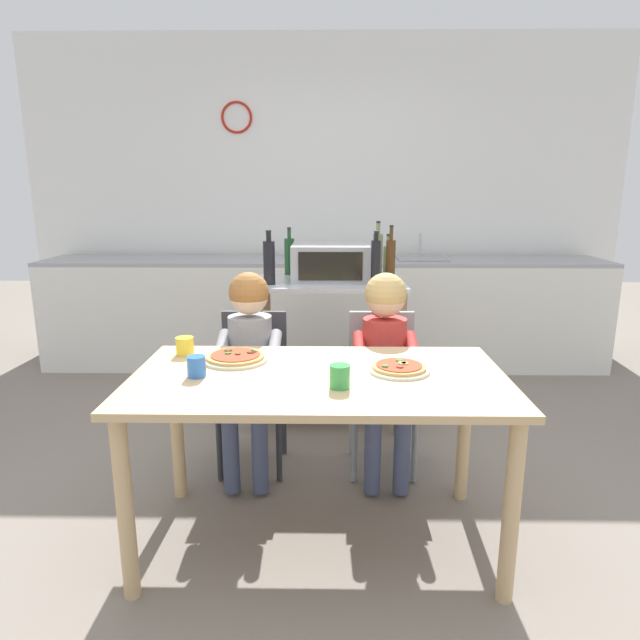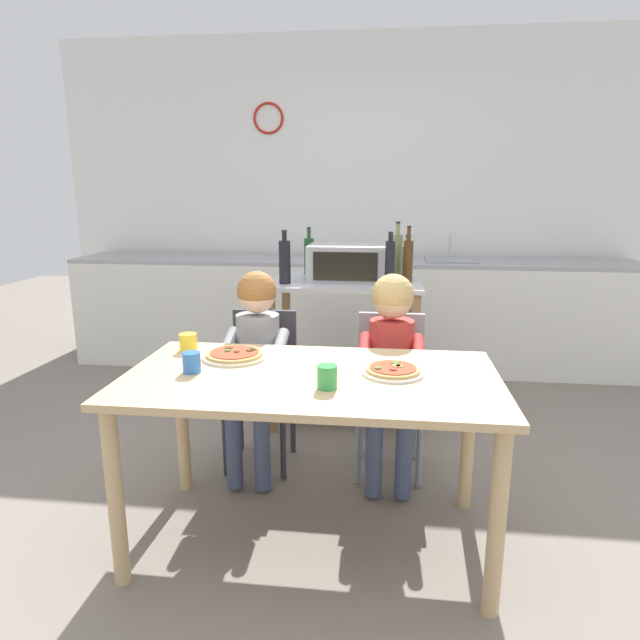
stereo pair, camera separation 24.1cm
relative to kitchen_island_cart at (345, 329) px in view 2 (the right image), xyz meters
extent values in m
plane|color=slate|center=(-0.04, -0.18, -0.60)|extent=(11.16, 11.16, 0.00)
cube|color=white|center=(-0.04, 1.56, 0.75)|extent=(5.09, 0.12, 2.70)
torus|color=red|center=(-0.77, 1.49, 1.44)|extent=(0.26, 0.02, 0.26)
cube|color=silver|center=(-0.04, 1.15, -0.17)|extent=(4.58, 0.60, 0.86)
cube|color=#9E9EA3|center=(-0.04, 1.15, 0.28)|extent=(4.58, 0.60, 0.03)
cube|color=gray|center=(0.76, 1.15, 0.29)|extent=(0.40, 0.33, 0.02)
cylinder|color=#B7BABF|center=(0.76, 1.27, 0.39)|extent=(0.02, 0.02, 0.20)
cube|color=#B7BABF|center=(0.00, 0.00, 0.29)|extent=(0.92, 0.59, 0.02)
cube|color=olive|center=(0.00, 0.00, -0.28)|extent=(0.85, 0.55, 0.02)
cube|color=olive|center=(-0.42, -0.26, -0.16)|extent=(0.05, 0.05, 0.88)
cube|color=olive|center=(0.42, -0.26, -0.16)|extent=(0.05, 0.05, 0.88)
cube|color=olive|center=(-0.42, 0.26, -0.16)|extent=(0.05, 0.05, 0.88)
cube|color=olive|center=(0.42, 0.26, -0.16)|extent=(0.05, 0.05, 0.88)
cube|color=#999BA0|center=(0.01, 0.02, 0.41)|extent=(0.47, 0.33, 0.22)
cube|color=black|center=(0.01, -0.15, 0.41)|extent=(0.38, 0.01, 0.17)
cylinder|color=black|center=(0.17, -0.16, 0.35)|extent=(0.02, 0.01, 0.02)
cylinder|color=#4C2D14|center=(0.37, 0.00, 0.43)|extent=(0.06, 0.06, 0.25)
cylinder|color=#4C2D14|center=(0.37, 0.00, 0.59)|extent=(0.02, 0.02, 0.08)
cylinder|color=black|center=(0.37, 0.00, 0.64)|extent=(0.02, 0.02, 0.01)
cylinder|color=#1E4723|center=(-0.26, 0.25, 0.42)|extent=(0.07, 0.07, 0.24)
cylinder|color=#1E4723|center=(-0.26, 0.25, 0.57)|extent=(0.02, 0.02, 0.06)
cylinder|color=black|center=(-0.26, 0.25, 0.61)|extent=(0.03, 0.03, 0.01)
cylinder|color=black|center=(-0.35, -0.14, 0.43)|extent=(0.07, 0.07, 0.25)
cylinder|color=black|center=(-0.35, -0.14, 0.58)|extent=(0.03, 0.03, 0.05)
cylinder|color=black|center=(-0.35, -0.14, 0.62)|extent=(0.03, 0.03, 0.01)
cylinder|color=black|center=(0.26, -0.23, 0.44)|extent=(0.06, 0.06, 0.27)
cylinder|color=black|center=(0.26, -0.23, 0.59)|extent=(0.03, 0.03, 0.04)
cylinder|color=black|center=(0.26, -0.23, 0.62)|extent=(0.03, 0.03, 0.01)
cylinder|color=olive|center=(0.31, 0.20, 0.44)|extent=(0.06, 0.06, 0.27)
cylinder|color=olive|center=(0.31, 0.20, 0.61)|extent=(0.02, 0.02, 0.07)
cylinder|color=black|center=(0.31, 0.20, 0.65)|extent=(0.03, 0.03, 0.01)
cylinder|color=olive|center=(0.38, 0.12, 0.40)|extent=(0.07, 0.07, 0.20)
cylinder|color=olive|center=(0.38, 0.12, 0.54)|extent=(0.03, 0.03, 0.06)
cylinder|color=black|center=(0.38, 0.12, 0.57)|extent=(0.04, 0.04, 0.01)
cube|color=tan|center=(-0.04, -1.29, 0.13)|extent=(1.47, 0.80, 0.03)
cylinder|color=tan|center=(-0.72, -1.63, -0.24)|extent=(0.06, 0.06, 0.71)
cylinder|color=tan|center=(0.64, -1.63, -0.24)|extent=(0.06, 0.06, 0.71)
cylinder|color=tan|center=(-0.72, -0.95, -0.24)|extent=(0.06, 0.06, 0.71)
cylinder|color=tan|center=(0.64, -0.95, -0.24)|extent=(0.06, 0.06, 0.71)
cube|color=#333338|center=(-0.40, -0.67, -0.16)|extent=(0.36, 0.36, 0.04)
cube|color=#333338|center=(-0.40, -0.51, 0.03)|extent=(0.34, 0.03, 0.38)
cylinder|color=#333338|center=(-0.25, -0.82, -0.38)|extent=(0.03, 0.03, 0.42)
cylinder|color=#333338|center=(-0.55, -0.82, -0.38)|extent=(0.03, 0.03, 0.42)
cylinder|color=#333338|center=(-0.25, -0.52, -0.38)|extent=(0.03, 0.03, 0.42)
cylinder|color=#333338|center=(-0.55, -0.52, -0.38)|extent=(0.03, 0.03, 0.42)
cube|color=gray|center=(0.28, -0.67, -0.16)|extent=(0.36, 0.36, 0.04)
cube|color=gray|center=(0.28, -0.51, 0.03)|extent=(0.34, 0.03, 0.38)
cylinder|color=gray|center=(0.43, -0.82, -0.38)|extent=(0.03, 0.03, 0.42)
cylinder|color=gray|center=(0.13, -0.82, -0.38)|extent=(0.03, 0.03, 0.42)
cylinder|color=gray|center=(0.43, -0.52, -0.38)|extent=(0.03, 0.03, 0.42)
cylinder|color=gray|center=(0.13, -0.52, -0.38)|extent=(0.03, 0.03, 0.42)
cube|color=#424C6B|center=(-0.33, -0.81, -0.12)|extent=(0.10, 0.30, 0.10)
cylinder|color=#424C6B|center=(-0.33, -0.94, -0.36)|extent=(0.08, 0.08, 0.44)
cube|color=#424C6B|center=(-0.47, -0.81, -0.12)|extent=(0.10, 0.30, 0.10)
cylinder|color=#424C6B|center=(-0.47, -0.94, -0.36)|extent=(0.08, 0.08, 0.44)
cylinder|color=gray|center=(-0.27, -0.77, 0.09)|extent=(0.06, 0.26, 0.15)
cylinder|color=gray|center=(-0.53, -0.77, 0.09)|extent=(0.06, 0.26, 0.15)
cylinder|color=gray|center=(-0.40, -0.67, 0.06)|extent=(0.22, 0.22, 0.35)
sphere|color=beige|center=(-0.40, -0.67, 0.34)|extent=(0.19, 0.19, 0.19)
sphere|color=#9E6633|center=(-0.40, -0.67, 0.36)|extent=(0.20, 0.20, 0.20)
cube|color=#424C6B|center=(0.35, -0.81, -0.12)|extent=(0.10, 0.30, 0.10)
cylinder|color=#424C6B|center=(0.35, -0.94, -0.36)|extent=(0.08, 0.08, 0.44)
cube|color=#424C6B|center=(0.21, -0.81, -0.12)|extent=(0.10, 0.30, 0.10)
cylinder|color=#424C6B|center=(0.21, -0.94, -0.36)|extent=(0.08, 0.08, 0.44)
cylinder|color=#BC332D|center=(0.41, -0.77, 0.09)|extent=(0.06, 0.26, 0.15)
cylinder|color=#BC332D|center=(0.15, -0.77, 0.09)|extent=(0.06, 0.26, 0.15)
cylinder|color=#BC332D|center=(0.28, -0.67, 0.05)|extent=(0.22, 0.22, 0.34)
sphere|color=beige|center=(0.28, -0.67, 0.33)|extent=(0.20, 0.20, 0.20)
sphere|color=tan|center=(0.28, -0.67, 0.35)|extent=(0.21, 0.21, 0.21)
cylinder|color=beige|center=(-0.40, -1.11, 0.15)|extent=(0.28, 0.28, 0.01)
cylinder|color=tan|center=(-0.40, -1.11, 0.16)|extent=(0.25, 0.25, 0.01)
cylinder|color=#B23D23|center=(-0.40, -1.11, 0.17)|extent=(0.21, 0.21, 0.00)
cylinder|color=#386628|center=(-0.32, -1.08, 0.17)|extent=(0.02, 0.02, 0.01)
cylinder|color=#563319|center=(-0.44, -1.06, 0.17)|extent=(0.03, 0.03, 0.01)
cylinder|color=#563319|center=(-0.39, -1.12, 0.17)|extent=(0.02, 0.02, 0.01)
cylinder|color=#386628|center=(-0.43, -1.10, 0.17)|extent=(0.03, 0.03, 0.01)
cylinder|color=#563319|center=(-0.34, -1.09, 0.17)|extent=(0.03, 0.03, 0.01)
cylinder|color=white|center=(0.28, -1.25, 0.15)|extent=(0.24, 0.24, 0.01)
cylinder|color=tan|center=(0.28, -1.25, 0.16)|extent=(0.22, 0.22, 0.01)
cylinder|color=#B23D23|center=(0.28, -1.25, 0.17)|extent=(0.18, 0.18, 0.00)
cylinder|color=#DBC666|center=(0.30, -1.24, 0.17)|extent=(0.03, 0.03, 0.01)
cylinder|color=#386628|center=(0.29, -1.20, 0.17)|extent=(0.03, 0.03, 0.01)
cylinder|color=maroon|center=(0.28, -1.28, 0.17)|extent=(0.03, 0.03, 0.01)
cylinder|color=#386628|center=(0.22, -1.27, 0.17)|extent=(0.03, 0.03, 0.01)
cylinder|color=#DBC666|center=(0.29, -1.23, 0.17)|extent=(0.03, 0.03, 0.01)
cylinder|color=blue|center=(-0.52, -1.32, 0.18)|extent=(0.07, 0.07, 0.08)
cylinder|color=yellow|center=(-0.64, -1.03, 0.18)|extent=(0.08, 0.08, 0.08)
cylinder|color=green|center=(0.04, -1.44, 0.19)|extent=(0.08, 0.08, 0.09)
camera|label=1|loc=(0.00, -3.34, 0.85)|focal=30.84mm
camera|label=2|loc=(0.24, -3.33, 0.85)|focal=30.84mm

